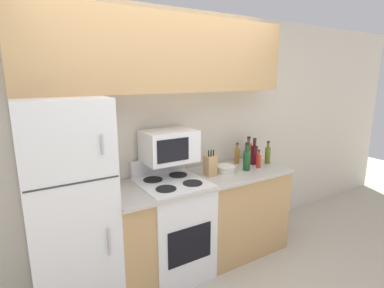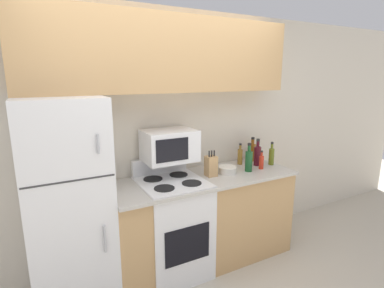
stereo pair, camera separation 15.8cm
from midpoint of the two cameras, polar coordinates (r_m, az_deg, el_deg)
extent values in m
plane|color=beige|center=(3.07, 1.36, -25.57)|extent=(12.00, 12.00, 0.00)
cube|color=beige|center=(3.07, -4.65, 0.90)|extent=(8.00, 0.05, 2.55)
cube|color=tan|center=(3.19, 3.64, -14.33)|extent=(1.89, 0.63, 0.90)
cube|color=#BCB7AD|center=(2.99, 3.97, -6.50)|extent=(1.89, 0.67, 0.03)
cube|color=white|center=(2.62, -20.79, -11.12)|extent=(0.63, 0.62, 1.76)
cube|color=#383838|center=(2.22, -20.34, -6.66)|extent=(0.61, 0.01, 0.01)
cylinder|color=#B7B7BC|center=(2.17, -15.48, -0.01)|extent=(0.02, 0.02, 0.14)
cylinder|color=#B7B7BC|center=(2.44, -14.41, -17.17)|extent=(0.02, 0.02, 0.22)
cube|color=tan|center=(2.83, -3.32, 16.63)|extent=(2.52, 0.34, 0.67)
cube|color=white|center=(3.02, -2.15, -15.58)|extent=(0.61, 0.63, 0.94)
cube|color=black|center=(2.78, 0.89, -18.68)|extent=(0.44, 0.01, 0.34)
cube|color=#2D2D2D|center=(2.82, -2.23, -7.25)|extent=(0.58, 0.60, 0.01)
cube|color=white|center=(3.06, -4.72, -4.01)|extent=(0.58, 0.06, 0.16)
cylinder|color=black|center=(2.65, -3.58, -8.42)|extent=(0.18, 0.18, 0.01)
cylinder|color=black|center=(2.77, 1.59, -7.46)|extent=(0.18, 0.18, 0.01)
cylinder|color=black|center=(2.89, -5.90, -6.64)|extent=(0.18, 0.18, 0.01)
cylinder|color=black|center=(2.99, -1.05, -5.85)|extent=(0.18, 0.18, 0.01)
cube|color=white|center=(2.86, -2.78, -0.29)|extent=(0.49, 0.36, 0.30)
cube|color=black|center=(2.68, -2.06, -1.18)|extent=(0.32, 0.01, 0.21)
cube|color=tan|center=(2.98, 5.16, -4.23)|extent=(0.10, 0.10, 0.20)
cylinder|color=black|center=(2.92, 4.85, -1.91)|extent=(0.01, 0.01, 0.06)
cylinder|color=black|center=(2.94, 5.32, -1.84)|extent=(0.01, 0.01, 0.06)
cylinder|color=black|center=(2.95, 5.78, -1.77)|extent=(0.01, 0.01, 0.06)
cylinder|color=silver|center=(3.10, 8.20, -4.95)|extent=(0.18, 0.18, 0.07)
torus|color=silver|center=(3.09, 8.22, -4.36)|extent=(0.19, 0.19, 0.01)
cylinder|color=#5B6619|center=(3.48, 16.15, -2.35)|extent=(0.06, 0.06, 0.18)
cylinder|color=#5B6619|center=(3.45, 16.27, -0.44)|extent=(0.03, 0.03, 0.06)
cylinder|color=black|center=(3.45, 16.31, 0.19)|extent=(0.03, 0.03, 0.02)
cylinder|color=olive|center=(3.42, 10.44, -2.45)|extent=(0.06, 0.06, 0.17)
cylinder|color=olive|center=(3.39, 10.52, -0.65)|extent=(0.03, 0.03, 0.05)
cylinder|color=black|center=(3.38, 10.54, -0.06)|extent=(0.03, 0.03, 0.02)
cylinder|color=brown|center=(3.59, 12.65, -1.61)|extent=(0.08, 0.08, 0.20)
cylinder|color=brown|center=(3.56, 12.75, 0.40)|extent=(0.04, 0.04, 0.06)
cylinder|color=black|center=(3.55, 12.78, 1.06)|extent=(0.04, 0.04, 0.02)
cylinder|color=#470F19|center=(3.41, 13.64, -2.27)|extent=(0.08, 0.08, 0.21)
cylinder|color=#470F19|center=(3.38, 13.76, -0.01)|extent=(0.03, 0.03, 0.07)
cylinder|color=black|center=(3.37, 13.80, 0.74)|extent=(0.04, 0.04, 0.02)
cylinder|color=#194C23|center=(3.18, 12.16, -3.28)|extent=(0.08, 0.08, 0.21)
cylinder|color=#194C23|center=(3.15, 12.28, -0.87)|extent=(0.03, 0.03, 0.07)
cylinder|color=black|center=(3.14, 12.32, -0.07)|extent=(0.04, 0.04, 0.02)
cylinder|color=red|center=(3.30, 14.41, -3.45)|extent=(0.05, 0.05, 0.14)
cylinder|color=red|center=(3.28, 14.50, -1.91)|extent=(0.02, 0.02, 0.04)
cylinder|color=black|center=(3.27, 14.53, -1.40)|extent=(0.02, 0.03, 0.02)
camera|label=1|loc=(0.08, -88.39, 0.37)|focal=28.00mm
camera|label=2|loc=(0.08, 91.61, -0.37)|focal=28.00mm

